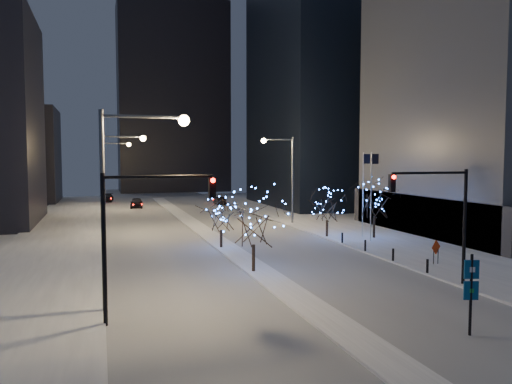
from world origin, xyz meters
name	(u,v)px	position (x,y,z in m)	size (l,w,h in m)	color
ground	(308,306)	(0.00, 0.00, 0.00)	(160.00, 160.00, 0.00)	white
road	(190,222)	(0.00, 35.00, 0.01)	(20.00, 130.00, 0.02)	#AAB0B9
median	(198,227)	(0.00, 30.00, 0.07)	(2.00, 80.00, 0.15)	white
east_sidewalk	(367,234)	(15.00, 20.00, 0.07)	(10.00, 90.00, 0.15)	white
west_sidewalk	(52,251)	(-14.00, 20.00, 0.07)	(8.00, 90.00, 0.15)	white
filler_west_far	(1,155)	(-26.00, 70.00, 8.00)	(18.00, 16.00, 16.00)	black
horizon_block	(172,99)	(6.00, 92.00, 21.00)	(24.00, 14.00, 42.00)	black
street_lamp_w_near	(125,182)	(-8.94, 2.00, 6.50)	(4.40, 0.56, 10.00)	#595E66
street_lamp_w_mid	(113,170)	(-8.94, 27.00, 6.50)	(4.40, 0.56, 10.00)	#595E66
street_lamp_w_far	(108,166)	(-8.94, 52.00, 6.50)	(4.40, 0.56, 10.00)	#595E66
street_lamp_east	(285,168)	(10.08, 30.00, 6.45)	(3.90, 0.56, 10.00)	#595E66
traffic_signal_west	(139,221)	(-8.44, 0.00, 4.76)	(5.26, 0.43, 7.00)	black
traffic_signal_east	(443,208)	(8.94, 1.00, 4.76)	(5.26, 0.43, 7.00)	black
flagpoles	(368,189)	(13.37, 17.25, 4.80)	(1.35, 2.60, 8.00)	silver
bollards	(378,250)	(10.20, 10.00, 0.60)	(0.16, 12.16, 0.90)	black
car_near	(136,203)	(-4.90, 54.22, 0.76)	(1.80, 4.47, 1.52)	black
car_mid	(220,201)	(8.37, 55.46, 0.64)	(1.36, 3.91, 1.29)	black
car_far	(107,198)	(-9.00, 66.56, 0.67)	(1.87, 4.60, 1.33)	#222227
holiday_tree_median_near	(253,219)	(-0.50, 7.90, 3.64)	(5.43, 5.43, 5.56)	black
holiday_tree_median_far	(221,215)	(-0.50, 17.14, 2.87)	(4.22, 4.22, 4.25)	black
holiday_tree_plaza_near	(375,200)	(14.40, 17.73, 3.74)	(4.65, 4.65, 5.57)	black
holiday_tree_plaza_far	(327,206)	(10.50, 19.75, 3.06)	(4.63, 4.63, 4.57)	black
wayfinding_sign	(471,286)	(5.00, -6.00, 2.19)	(0.63, 0.26, 3.57)	black
construction_sign	(436,249)	(12.46, 6.12, 1.19)	(0.99, 0.42, 1.73)	black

